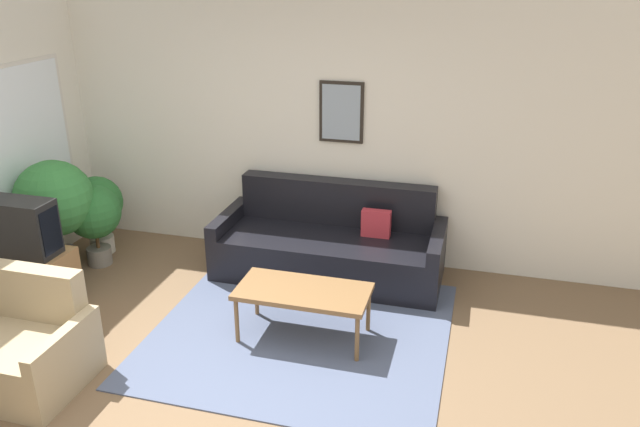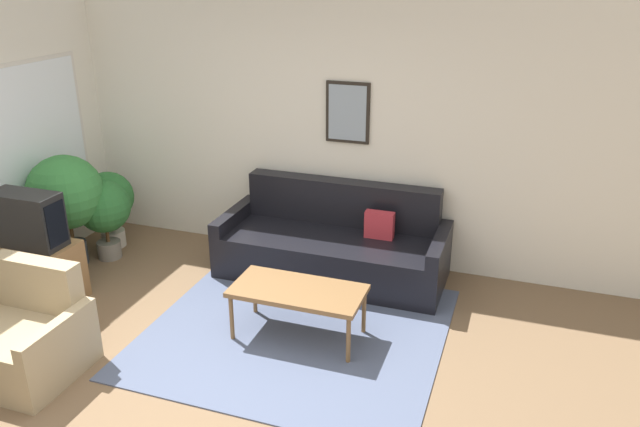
{
  "view_description": "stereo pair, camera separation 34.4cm",
  "coord_description": "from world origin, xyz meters",
  "views": [
    {
      "loc": [
        1.8,
        -3.16,
        2.9
      ],
      "look_at": [
        0.46,
        1.76,
        0.85
      ],
      "focal_mm": 35.0,
      "sensor_mm": 36.0,
      "label": 1
    },
    {
      "loc": [
        2.13,
        -3.06,
        2.9
      ],
      "look_at": [
        0.46,
        1.76,
        0.85
      ],
      "focal_mm": 35.0,
      "sensor_mm": 36.0,
      "label": 2
    }
  ],
  "objects": [
    {
      "name": "ground_plane",
      "position": [
        0.0,
        0.0,
        0.0
      ],
      "size": [
        16.0,
        16.0,
        0.0
      ],
      "primitive_type": "plane",
      "color": "brown"
    },
    {
      "name": "area_rug",
      "position": [
        0.45,
        1.15,
        0.01
      ],
      "size": [
        2.44,
        2.28,
        0.01
      ],
      "color": "#4C5670",
      "rests_on": "ground_plane"
    },
    {
      "name": "wall_back",
      "position": [
        0.0,
        2.74,
        1.35
      ],
      "size": [
        8.0,
        0.09,
        2.7
      ],
      "color": "silver",
      "rests_on": "ground_plane"
    },
    {
      "name": "couch",
      "position": [
        0.42,
        2.28,
        0.3
      ],
      "size": [
        2.22,
        0.9,
        0.89
      ],
      "color": "black",
      "rests_on": "ground_plane"
    },
    {
      "name": "coffee_table",
      "position": [
        0.5,
        1.1,
        0.41
      ],
      "size": [
        1.08,
        0.53,
        0.45
      ],
      "color": "brown",
      "rests_on": "ground_plane"
    },
    {
      "name": "tv_stand",
      "position": [
        -1.97,
        0.88,
        0.28
      ],
      "size": [
        0.73,
        0.5,
        0.56
      ],
      "color": "olive",
      "rests_on": "ground_plane"
    },
    {
      "name": "tv",
      "position": [
        -1.97,
        0.88,
        0.81
      ],
      "size": [
        0.64,
        0.28,
        0.49
      ],
      "color": "black",
      "rests_on": "tv_stand"
    },
    {
      "name": "armchair",
      "position": [
        -1.32,
        -0.01,
        0.27
      ],
      "size": [
        0.92,
        0.76,
        0.81
      ],
      "rotation": [
        0.0,
        0.0,
        -0.04
      ],
      "color": "tan",
      "rests_on": "ground_plane"
    },
    {
      "name": "potted_plant_tall",
      "position": [
        -2.17,
        1.61,
        0.76
      ],
      "size": [
        0.75,
        0.75,
        1.16
      ],
      "color": "#383D42",
      "rests_on": "ground_plane"
    },
    {
      "name": "potted_plant_by_window",
      "position": [
        -2.07,
        2.12,
        0.54
      ],
      "size": [
        0.54,
        0.54,
        0.85
      ],
      "color": "beige",
      "rests_on": "ground_plane"
    },
    {
      "name": "potted_plant_small",
      "position": [
        -1.93,
        1.85,
        0.55
      ],
      "size": [
        0.55,
        0.55,
        0.85
      ],
      "color": "slate",
      "rests_on": "ground_plane"
    }
  ]
}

